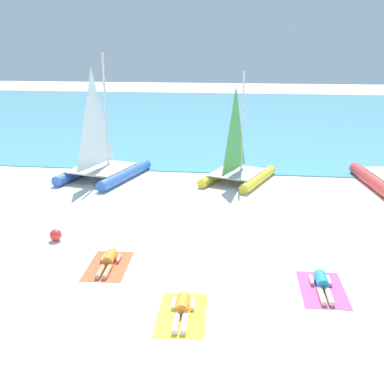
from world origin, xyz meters
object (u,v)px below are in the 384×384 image
object	(u,v)px
sailboat_blue	(102,161)
towel_left	(108,266)
sunbather_middle	(182,308)
sailboat_yellow	(237,166)
sunbather_right	(322,284)
towel_middle	(182,314)
towel_right	(322,289)
sunbather_left	(109,261)
beach_ball	(56,235)

from	to	relation	value
sailboat_blue	towel_left	size ratio (longest dim) A/B	2.92
towel_left	sunbather_middle	xyz separation A→B (m)	(2.40, -2.11, 0.13)
sailboat_yellow	sunbather_right	size ratio (longest dim) A/B	3.06
sailboat_blue	towel_left	world-z (taller)	sailboat_blue
sailboat_blue	towel_left	bearing A→B (deg)	-58.03
sailboat_blue	sunbather_middle	size ratio (longest dim) A/B	3.54
sailboat_blue	sunbather_right	size ratio (longest dim) A/B	3.55
towel_middle	sunbather_right	size ratio (longest dim) A/B	1.21
sailboat_yellow	towel_left	xyz separation A→B (m)	(-3.16, -9.05, -0.71)
sunbather_middle	sailboat_blue	bearing A→B (deg)	112.53
towel_middle	towel_right	world-z (taller)	same
towel_left	towel_middle	world-z (taller)	same
sunbather_left	towel_right	distance (m)	5.74
sunbather_left	beach_ball	xyz separation A→B (m)	(-2.16, 1.46, 0.06)
sunbather_right	beach_ball	world-z (taller)	beach_ball
towel_middle	towel_right	xyz separation A→B (m)	(3.30, 1.61, 0.00)
towel_left	sunbather_left	size ratio (longest dim) A/B	1.21
towel_left	sunbather_middle	bearing A→B (deg)	-41.34
towel_left	towel_middle	size ratio (longest dim) A/B	1.00
sunbather_left	sunbather_middle	size ratio (longest dim) A/B	1.00
towel_left	sailboat_yellow	bearing A→B (deg)	70.73
sailboat_yellow	towel_right	world-z (taller)	sailboat_yellow
sailboat_blue	beach_ball	size ratio (longest dim) A/B	14.66
sunbather_middle	towel_right	world-z (taller)	sunbather_middle
beach_ball	sailboat_yellow	bearing A→B (deg)	54.72
sunbather_right	beach_ball	size ratio (longest dim) A/B	4.13
towel_right	beach_ball	xyz separation A→B (m)	(-7.86, 2.09, 0.18)
towel_left	sunbather_right	xyz separation A→B (m)	(5.70, -0.50, 0.13)
sunbather_right	beach_ball	xyz separation A→B (m)	(-7.86, 2.02, 0.06)
sailboat_blue	towel_middle	world-z (taller)	sailboat_blue
sunbather_left	sailboat_blue	bearing A→B (deg)	105.04
towel_left	beach_ball	distance (m)	2.65
towel_left	towel_right	distance (m)	5.73
sunbather_middle	towel_right	distance (m)	3.65
towel_left	towel_right	bearing A→B (deg)	-5.67
sailboat_blue	beach_ball	xyz separation A→B (m)	(0.82, -7.25, -0.64)
sunbather_right	sunbather_middle	bearing A→B (deg)	-156.07
sunbather_right	sailboat_blue	bearing A→B (deg)	131.04
sunbather_left	sunbather_right	distance (m)	5.73
sailboat_yellow	sunbather_middle	world-z (taller)	sailboat_yellow
sunbather_left	beach_ball	distance (m)	2.60
towel_middle	sunbather_middle	distance (m)	0.14
sunbather_left	sunbather_right	size ratio (longest dim) A/B	1.00
towel_left	sunbather_left	world-z (taller)	sunbather_left
towel_middle	beach_ball	world-z (taller)	beach_ball
sailboat_blue	sunbather_right	distance (m)	12.72
towel_left	beach_ball	world-z (taller)	beach_ball
sailboat_blue	towel_middle	bearing A→B (deg)	-50.61
sailboat_blue	beach_ball	bearing A→B (deg)	-70.35
sunbather_middle	beach_ball	bearing A→B (deg)	137.70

